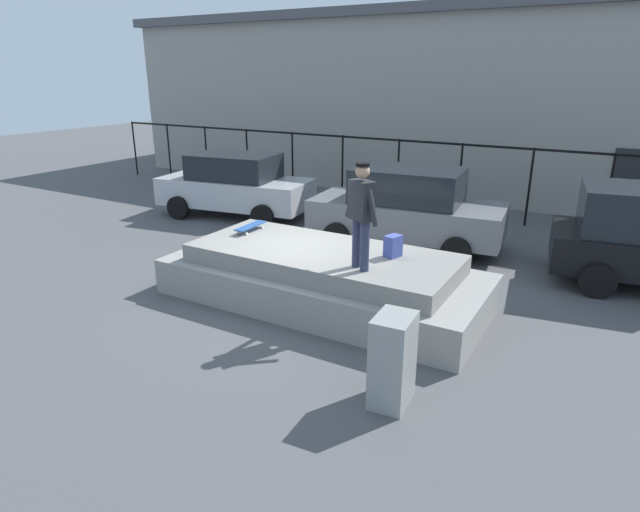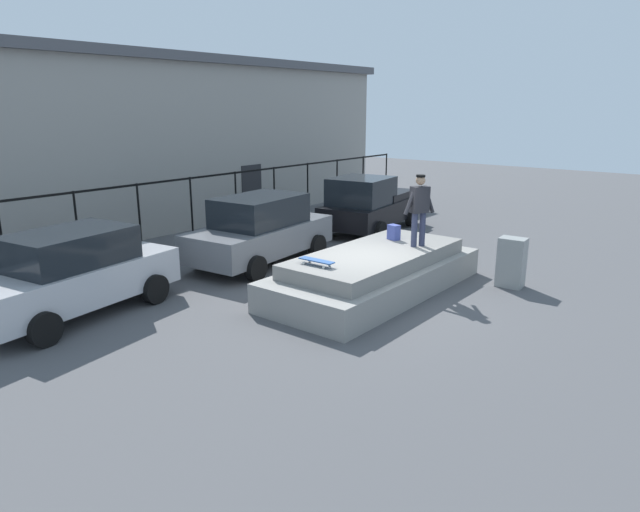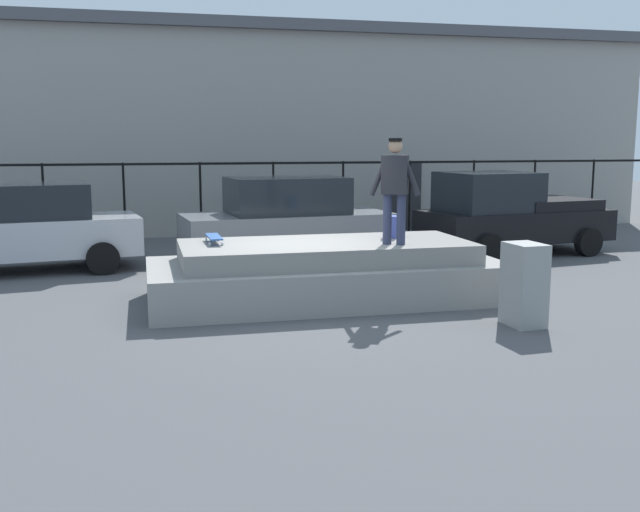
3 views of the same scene
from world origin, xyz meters
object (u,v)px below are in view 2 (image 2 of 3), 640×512
at_px(utility_box, 511,262).
at_px(skateboarder, 419,206).
at_px(backpack, 394,232).
at_px(skateboard, 317,261).
at_px(car_grey_sedan_mid, 260,230).
at_px(car_silver_sedan_near, 72,273).
at_px(car_black_pickup_far, 369,204).

bearing_deg(utility_box, skateboarder, 122.85).
xyz_separation_m(skateboarder, backpack, (0.22, 0.79, -0.77)).
relative_size(skateboarder, utility_box, 1.42).
distance_m(skateboard, car_grey_sedan_mid, 3.95).
height_order(car_silver_sedan_near, utility_box, car_silver_sedan_near).
distance_m(backpack, car_silver_sedan_near, 7.31).
height_order(backpack, car_black_pickup_far, car_black_pickup_far).
distance_m(skateboarder, utility_box, 2.58).
bearing_deg(skateboard, car_silver_sedan_near, 132.23).
bearing_deg(utility_box, car_silver_sedan_near, 136.09).
xyz_separation_m(skateboarder, car_black_pickup_far, (4.30, 4.27, -0.99)).
bearing_deg(car_silver_sedan_near, backpack, -30.21).
xyz_separation_m(backpack, car_black_pickup_far, (4.08, 3.48, -0.22)).
relative_size(car_silver_sedan_near, car_grey_sedan_mid, 0.98).
bearing_deg(utility_box, car_black_pickup_far, 59.97).
height_order(backpack, car_grey_sedan_mid, car_grey_sedan_mid).
bearing_deg(backpack, car_grey_sedan_mid, 33.62).
relative_size(car_grey_sedan_mid, car_black_pickup_far, 1.00).
relative_size(skateboard, car_silver_sedan_near, 0.18).
xyz_separation_m(skateboard, car_black_pickup_far, (7.07, 3.46, -0.13)).
bearing_deg(skateboarder, utility_box, -53.35).
bearing_deg(car_black_pickup_far, car_grey_sedan_mid, 179.85).
xyz_separation_m(backpack, car_silver_sedan_near, (-6.31, 3.68, -0.26)).
bearing_deg(car_silver_sedan_near, car_grey_sedan_mid, -2.02).
height_order(car_grey_sedan_mid, utility_box, car_grey_sedan_mid).
bearing_deg(skateboard, utility_box, -32.29).
xyz_separation_m(backpack, utility_box, (1.10, -2.57, -0.56)).
xyz_separation_m(car_grey_sedan_mid, car_black_pickup_far, (5.19, -0.01, 0.01)).
height_order(skateboarder, car_black_pickup_far, skateboarder).
bearing_deg(utility_box, skateboard, 143.91).
bearing_deg(backpack, car_silver_sedan_near, 75.73).
height_order(backpack, utility_box, backpack).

